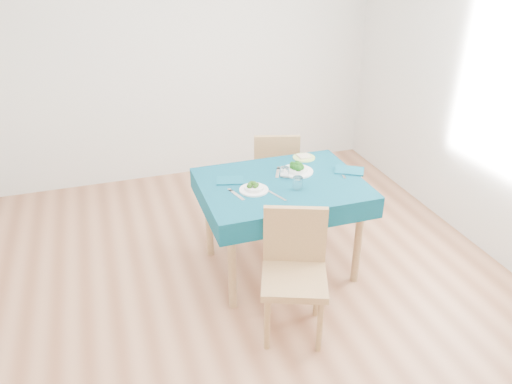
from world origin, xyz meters
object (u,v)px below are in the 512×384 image
object	(u,v)px
table	(281,226)
chair_near	(295,268)
bowl_far	(297,168)
side_plate	(304,158)
chair_far	(275,165)
bowl_near	(254,187)

from	to	relation	value
table	chair_near	world-z (taller)	chair_near
bowl_far	side_plate	size ratio (longest dim) A/B	1.39
chair_far	bowl_far	xyz separation A→B (m)	(-0.09, -0.71, 0.30)
chair_near	bowl_far	world-z (taller)	chair_near
table	bowl_far	bearing A→B (deg)	36.52
table	bowl_near	bearing A→B (deg)	-164.72
bowl_near	side_plate	size ratio (longest dim) A/B	1.15
bowl_far	table	bearing A→B (deg)	-143.48
bowl_near	bowl_far	xyz separation A→B (m)	(0.41, 0.19, 0.01)
bowl_far	side_plate	xyz separation A→B (m)	(0.16, 0.23, -0.03)
chair_near	bowl_far	xyz separation A→B (m)	(0.35, 0.83, 0.28)
chair_far	bowl_far	distance (m)	0.78
chair_near	table	bearing A→B (deg)	97.30
bowl_near	table	bearing A→B (deg)	15.28
chair_far	bowl_far	world-z (taller)	chair_far
chair_far	side_plate	size ratio (longest dim) A/B	5.46
side_plate	chair_far	bearing A→B (deg)	98.02
table	bowl_near	xyz separation A→B (m)	(-0.24, -0.06, 0.41)
bowl_near	side_plate	distance (m)	0.70
side_plate	bowl_near	bearing A→B (deg)	-143.46
chair_far	side_plate	world-z (taller)	chair_far
chair_near	side_plate	bearing A→B (deg)	85.84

